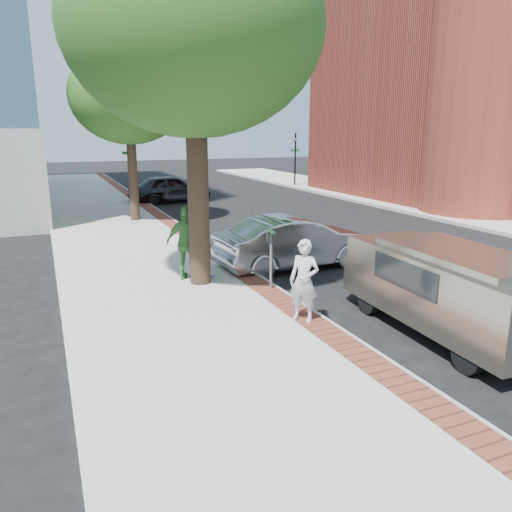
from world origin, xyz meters
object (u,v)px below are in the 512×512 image
person_gray (304,281)px  bg_car (170,188)px  person_green (188,243)px  van (443,285)px  parking_meter (271,247)px  sedan_silver (295,242)px  person_officer (197,242)px

person_gray → bg_car: person_gray is taller
person_green → van: bearing=159.2°
bg_car → van: 20.56m
parking_meter → sedan_silver: 2.64m
parking_meter → person_gray: person_gray is taller
sedan_silver → van: bearing=-178.4°
person_green → parking_meter: bearing=168.1°
person_gray → person_officer: person_officer is taller
van → person_officer: bearing=127.8°
person_green → bg_car: 15.89m
parking_meter → sedan_silver: parking_meter is taller
sedan_silver → bg_car: size_ratio=1.02×
sedan_silver → van: (0.48, -5.41, 0.20)m
van → parking_meter: bearing=125.1°
person_gray → person_officer: 3.98m
parking_meter → bg_car: (1.62, 17.13, -0.43)m
person_gray → person_officer: (-1.10, 3.82, 0.11)m
person_gray → person_officer: size_ratio=0.89×
person_gray → parking_meter: bearing=133.6°
person_officer → van: person_officer is taller
van → person_green: bearing=130.0°
person_officer → bg_car: person_officer is taller
person_gray → person_green: 4.01m
van → person_gray: bearing=155.8°
person_officer → sedan_silver: 3.10m
person_officer → person_green: bearing=57.4°
parking_meter → van: size_ratio=0.30×
person_gray → van: person_gray is taller
sedan_silver → van: 5.43m
person_gray → bg_car: bearing=135.2°
person_gray → sedan_silver: (1.96, 4.17, -0.23)m
person_officer → bg_car: size_ratio=0.42×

